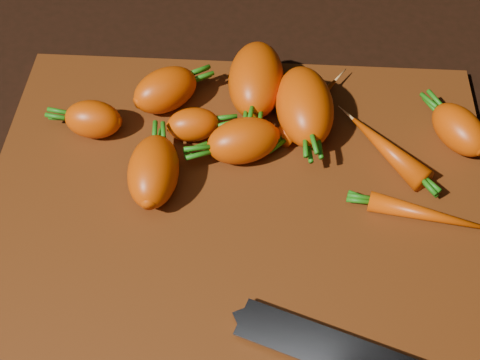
{
  "coord_description": "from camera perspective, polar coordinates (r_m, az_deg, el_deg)",
  "views": [
    {
      "loc": [
        0.02,
        -0.39,
        0.53
      ],
      "look_at": [
        0.0,
        0.01,
        0.03
      ],
      "focal_mm": 50.0,
      "sensor_mm": 36.0,
      "label": 1
    }
  ],
  "objects": [
    {
      "name": "carrot_1",
      "position": [
        0.71,
        -12.43,
        5.08
      ],
      "size": [
        0.06,
        0.04,
        0.04
      ],
      "primitive_type": "ellipsoid",
      "rotation": [
        0.0,
        0.0,
        3.07
      ],
      "color": "#C53D00",
      "rests_on": "cutting_board"
    },
    {
      "name": "carrot_0",
      "position": [
        0.73,
        -6.38,
        7.64
      ],
      "size": [
        0.09,
        0.08,
        0.05
      ],
      "primitive_type": "ellipsoid",
      "rotation": [
        0.0,
        0.0,
        0.66
      ],
      "color": "#C53D00",
      "rests_on": "cutting_board"
    },
    {
      "name": "cutting_board",
      "position": [
        0.66,
        -0.05,
        -1.98
      ],
      "size": [
        0.5,
        0.4,
        0.01
      ],
      "primitive_type": "cube",
      "color": "#53270E",
      "rests_on": "ground"
    },
    {
      "name": "carrot_2",
      "position": [
        0.7,
        5.52,
        6.29
      ],
      "size": [
        0.07,
        0.11,
        0.06
      ],
      "primitive_type": "ellipsoid",
      "rotation": [
        0.0,
        0.0,
        -1.44
      ],
      "color": "#C53D00",
      "rests_on": "cutting_board"
    },
    {
      "name": "carrot_8",
      "position": [
        0.65,
        15.82,
        -2.88
      ],
      "size": [
        0.12,
        0.05,
        0.02
      ],
      "primitive_type": "ellipsoid",
      "rotation": [
        0.0,
        0.0,
        -0.23
      ],
      "color": "#C53D00",
      "rests_on": "cutting_board"
    },
    {
      "name": "carrot_7",
      "position": [
        0.72,
        5.91,
        6.05
      ],
      "size": [
        0.08,
        0.1,
        0.02
      ],
      "primitive_type": "ellipsoid",
      "rotation": [
        0.0,
        0.0,
        1.0
      ],
      "color": "#C53D00",
      "rests_on": "cutting_board"
    },
    {
      "name": "carrot_10",
      "position": [
        0.72,
        1.38,
        8.57
      ],
      "size": [
        0.06,
        0.1,
        0.06
      ],
      "primitive_type": "ellipsoid",
      "rotation": [
        0.0,
        0.0,
        4.7
      ],
      "color": "#C53D00",
      "rests_on": "cutting_board"
    },
    {
      "name": "carrot_9",
      "position": [
        0.69,
        12.47,
        2.57
      ],
      "size": [
        0.09,
        0.1,
        0.03
      ],
      "primitive_type": "ellipsoid",
      "rotation": [
        0.0,
        0.0,
        2.25
      ],
      "color": "#C53D00",
      "rests_on": "cutting_board"
    },
    {
      "name": "carrot_6",
      "position": [
        0.72,
        18.19,
        4.12
      ],
      "size": [
        0.07,
        0.08,
        0.04
      ],
      "primitive_type": "ellipsoid",
      "rotation": [
        0.0,
        0.0,
        2.12
      ],
      "color": "#C53D00",
      "rests_on": "cutting_board"
    },
    {
      "name": "carrot_5",
      "position": [
        0.69,
        -4.04,
        4.74
      ],
      "size": [
        0.06,
        0.05,
        0.04
      ],
      "primitive_type": "ellipsoid",
      "rotation": [
        0.0,
        0.0,
        0.2
      ],
      "color": "#C53D00",
      "rests_on": "cutting_board"
    },
    {
      "name": "carrot_4",
      "position": [
        0.67,
        0.28,
        3.37
      ],
      "size": [
        0.09,
        0.07,
        0.05
      ],
      "primitive_type": "ellipsoid",
      "rotation": [
        0.0,
        0.0,
        3.48
      ],
      "color": "#C53D00",
      "rests_on": "cutting_board"
    },
    {
      "name": "carrot_3",
      "position": [
        0.65,
        -7.39,
        0.74
      ],
      "size": [
        0.05,
        0.08,
        0.05
      ],
      "primitive_type": "ellipsoid",
      "rotation": [
        0.0,
        0.0,
        1.59
      ],
      "color": "#C53D00",
      "rests_on": "cutting_board"
    },
    {
      "name": "ground",
      "position": [
        0.67,
        -0.05,
        -2.54
      ],
      "size": [
        2.0,
        2.0,
        0.01
      ],
      "primitive_type": "cube",
      "color": "black"
    }
  ]
}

